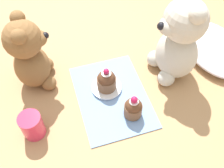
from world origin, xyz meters
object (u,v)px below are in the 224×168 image
object	(u,v)px
juice_glass	(32,125)
teddy_bear_cream	(179,41)
teddy_bear_tan	(30,55)
cupcake_near_tan_bear	(106,80)
cupcake_near_cream_bear	(133,108)
saucer_plate	(107,87)

from	to	relation	value
juice_glass	teddy_bear_cream	bearing A→B (deg)	101.43
teddy_bear_tan	cupcake_near_tan_bear	distance (m)	0.20
cupcake_near_cream_bear	teddy_bear_tan	bearing A→B (deg)	-130.77
teddy_bear_tan	cupcake_near_tan_bear	bearing A→B (deg)	-113.44
saucer_plate	cupcake_near_tan_bear	distance (m)	0.03
teddy_bear_tan	juice_glass	bearing A→B (deg)	172.87
teddy_bear_tan	cupcake_near_cream_bear	distance (m)	0.29
teddy_bear_cream	cupcake_near_tan_bear	xyz separation A→B (m)	(0.01, -0.19, -0.08)
cupcake_near_cream_bear	cupcake_near_tan_bear	xyz separation A→B (m)	(-0.10, -0.04, 0.00)
saucer_plate	cupcake_near_tan_bear	size ratio (longest dim) A/B	1.13
teddy_bear_cream	cupcake_near_cream_bear	size ratio (longest dim) A/B	3.46
teddy_bear_cream	teddy_bear_tan	bearing A→B (deg)	-103.22
teddy_bear_tan	saucer_plate	distance (m)	0.22
teddy_bear_tan	teddy_bear_cream	bearing A→B (deg)	-98.97
teddy_bear_tan	cupcake_near_tan_bear	size ratio (longest dim) A/B	2.92
saucer_plate	teddy_bear_tan	bearing A→B (deg)	-116.66
teddy_bear_cream	saucer_plate	bearing A→B (deg)	-88.74
cupcake_near_cream_bear	saucer_plate	distance (m)	0.11
teddy_bear_tan	cupcake_near_cream_bear	size ratio (longest dim) A/B	2.96
cupcake_near_tan_bear	juice_glass	distance (m)	0.22
teddy_bear_cream	juice_glass	xyz separation A→B (m)	(0.08, -0.40, -0.08)
teddy_bear_cream	teddy_bear_tan	size ratio (longest dim) A/B	1.17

